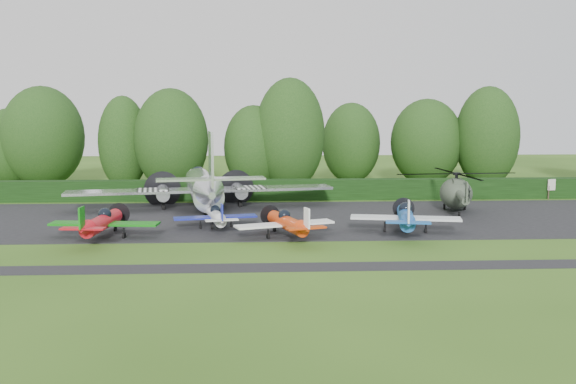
{
  "coord_description": "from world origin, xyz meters",
  "views": [
    {
      "loc": [
        -1.42,
        -41.45,
        9.02
      ],
      "look_at": [
        1.05,
        7.88,
        2.5
      ],
      "focal_mm": 40.0,
      "sensor_mm": 36.0,
      "label": 1
    }
  ],
  "objects_px": {
    "light_plane_red": "(102,222)",
    "sign_board": "(562,185)",
    "light_plane_blue": "(406,217)",
    "light_plane_orange": "(287,223)",
    "light_plane_white": "(216,216)",
    "transport_plane": "(202,187)",
    "helicopter": "(456,191)"
  },
  "relations": [
    {
      "from": "light_plane_white",
      "to": "light_plane_blue",
      "type": "relative_size",
      "value": 0.79
    },
    {
      "from": "light_plane_orange",
      "to": "helicopter",
      "type": "height_order",
      "value": "helicopter"
    },
    {
      "from": "light_plane_red",
      "to": "helicopter",
      "type": "xyz_separation_m",
      "value": [
        27.99,
        10.56,
        0.63
      ]
    },
    {
      "from": "light_plane_orange",
      "to": "light_plane_blue",
      "type": "relative_size",
      "value": 0.89
    },
    {
      "from": "light_plane_blue",
      "to": "helicopter",
      "type": "relative_size",
      "value": 0.67
    },
    {
      "from": "transport_plane",
      "to": "light_plane_orange",
      "type": "height_order",
      "value": "transport_plane"
    },
    {
      "from": "transport_plane",
      "to": "light_plane_blue",
      "type": "height_order",
      "value": "transport_plane"
    },
    {
      "from": "light_plane_red",
      "to": "sign_board",
      "type": "bearing_deg",
      "value": 18.07
    },
    {
      "from": "transport_plane",
      "to": "light_plane_orange",
      "type": "xyz_separation_m",
      "value": [
        6.82,
        -12.19,
        -0.98
      ]
    },
    {
      "from": "light_plane_orange",
      "to": "helicopter",
      "type": "bearing_deg",
      "value": 54.14
    },
    {
      "from": "light_plane_blue",
      "to": "sign_board",
      "type": "bearing_deg",
      "value": 30.13
    },
    {
      "from": "transport_plane",
      "to": "helicopter",
      "type": "bearing_deg",
      "value": 5.73
    },
    {
      "from": "transport_plane",
      "to": "sign_board",
      "type": "distance_m",
      "value": 35.73
    },
    {
      "from": "transport_plane",
      "to": "light_plane_white",
      "type": "relative_size",
      "value": 3.61
    },
    {
      "from": "light_plane_red",
      "to": "light_plane_white",
      "type": "xyz_separation_m",
      "value": [
        7.6,
        3.43,
        -0.21
      ]
    },
    {
      "from": "light_plane_orange",
      "to": "light_plane_white",
      "type": "bearing_deg",
      "value": 161.66
    },
    {
      "from": "helicopter",
      "to": "sign_board",
      "type": "relative_size",
      "value": 3.52
    },
    {
      "from": "light_plane_red",
      "to": "light_plane_white",
      "type": "bearing_deg",
      "value": 18.63
    },
    {
      "from": "transport_plane",
      "to": "light_plane_red",
      "type": "bearing_deg",
      "value": -107.74
    },
    {
      "from": "light_plane_orange",
      "to": "light_plane_blue",
      "type": "xyz_separation_m",
      "value": [
        8.56,
        1.34,
        0.13
      ]
    },
    {
      "from": "light_plane_red",
      "to": "helicopter",
      "type": "height_order",
      "value": "helicopter"
    },
    {
      "from": "light_plane_blue",
      "to": "sign_board",
      "type": "xyz_separation_m",
      "value": [
        19.79,
        17.13,
        0.08
      ]
    },
    {
      "from": "transport_plane",
      "to": "light_plane_orange",
      "type": "bearing_deg",
      "value": -51.88
    },
    {
      "from": "light_plane_red",
      "to": "sign_board",
      "type": "distance_m",
      "value": 44.87
    },
    {
      "from": "light_plane_white",
      "to": "helicopter",
      "type": "xyz_separation_m",
      "value": [
        20.39,
        7.13,
        0.85
      ]
    },
    {
      "from": "light_plane_orange",
      "to": "light_plane_red",
      "type": "bearing_deg",
      "value": -163.39
    },
    {
      "from": "transport_plane",
      "to": "light_plane_red",
      "type": "height_order",
      "value": "transport_plane"
    },
    {
      "from": "light_plane_blue",
      "to": "helicopter",
      "type": "distance_m",
      "value": 11.74
    },
    {
      "from": "light_plane_orange",
      "to": "helicopter",
      "type": "distance_m",
      "value": 18.8
    },
    {
      "from": "light_plane_blue",
      "to": "helicopter",
      "type": "height_order",
      "value": "helicopter"
    },
    {
      "from": "light_plane_blue",
      "to": "light_plane_orange",
      "type": "bearing_deg",
      "value": 178.13
    },
    {
      "from": "light_plane_orange",
      "to": "sign_board",
      "type": "distance_m",
      "value": 33.83
    }
  ]
}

